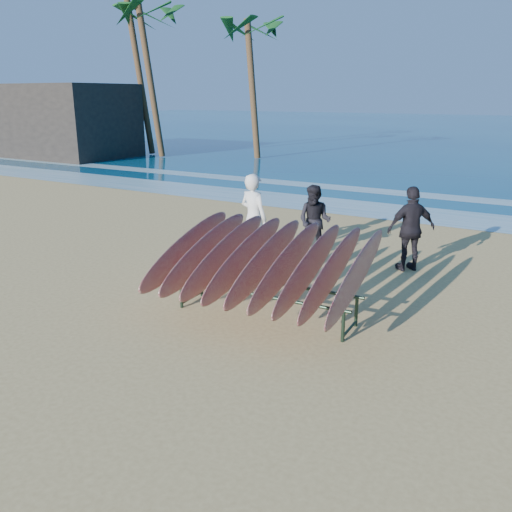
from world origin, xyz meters
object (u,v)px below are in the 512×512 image
Objects in this scene: person_dark_b at (411,229)px; palm_mid at (252,31)px; person_dark_a at (315,221)px; building at (55,120)px; person_white at (254,218)px; surfboard_rack at (265,262)px; palm_left at (147,17)px.

palm_mid reaches higher than person_dark_b.
person_dark_a is 20.47m from palm_mid.
person_white is at bearing -30.62° from building.
person_white is 1.09× the size of person_dark_b.
person_dark_a is at bearing -122.00° from person_white.
surfboard_rack is 1.69× the size of person_white.
person_dark_b is (2.19, 0.04, 0.08)m from person_dark_a.
palm_left reaches higher than person_dark_a.
palm_left is at bearing 137.34° from person_dark_a.
palm_mid is at bearing 121.88° from person_dark_a.
person_dark_b is 0.23× the size of palm_mid.
person_dark_a is at bearing -39.57° from palm_left.
palm_mid is at bearing -92.78° from person_dark_b.
person_dark_a reaches higher than surfboard_rack.
palm_mid is (-11.21, 16.03, 6.05)m from person_dark_a.
person_dark_b reaches higher than person_dark_a.
surfboard_rack is at bearing -80.84° from person_dark_a.
building is at bearing -17.09° from person_white.
surfboard_rack is at bearing 27.05° from person_dark_b.
palm_left is (-15.52, 14.68, 6.71)m from person_white.
person_white is 22.40m from palm_left.
person_white is at bearing -24.68° from person_dark_b.
person_dark_a is 0.17× the size of building.
palm_left is at bearing 132.12° from surfboard_rack.
surfboard_rack is 25.48m from palm_left.
person_white is 1.19× the size of person_dark_a.
person_dark_b is at bearing -50.02° from palm_mid.
surfboard_rack is 0.43× the size of palm_mid.
palm_mid is (-13.40, 15.98, 5.98)m from person_dark_b.
palm_mid is at bearing 23.76° from palm_left.
palm_mid is at bearing -45.61° from person_white.
surfboard_rack is 2.01× the size of person_dark_a.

